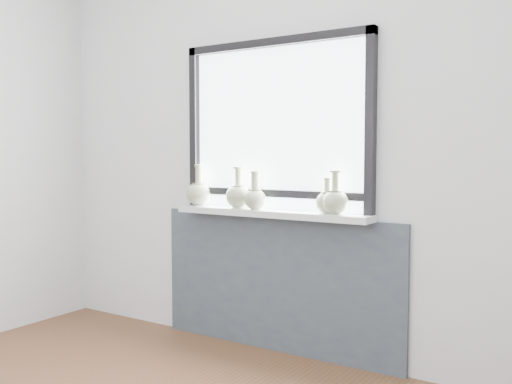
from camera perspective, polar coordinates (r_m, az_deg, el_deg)
The scene contains 9 objects.
back_wall at distance 3.57m, azimuth 2.27°, elevation 4.72°, with size 3.60×0.02×2.60m, color silver.
apron_panel at distance 3.64m, azimuth 1.99°, elevation -9.10°, with size 1.70×0.03×0.86m, color #404E56.
windowsill at distance 3.51m, azimuth 1.42°, elevation -2.14°, with size 1.32×0.18×0.04m, color silver.
window at distance 3.55m, azimuth 1.97°, elevation 7.01°, with size 1.30×0.06×1.05m.
vase_a at distance 3.82m, azimuth -5.74°, elevation -0.05°, with size 0.17×0.17×0.27m.
vase_b at distance 3.63m, azimuth -1.79°, elevation -0.28°, with size 0.16×0.16×0.26m.
vase_c at distance 3.52m, azimuth -0.08°, elevation -0.50°, with size 0.14×0.14×0.24m.
vase_d at distance 3.32m, azimuth 7.14°, elevation -0.93°, with size 0.14×0.14×0.21m.
vase_e at distance 3.28m, azimuth 7.93°, elevation -0.83°, with size 0.15×0.15×0.25m.
Camera 1 is at (1.81, -1.27, 1.24)m, focal length 40.00 mm.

